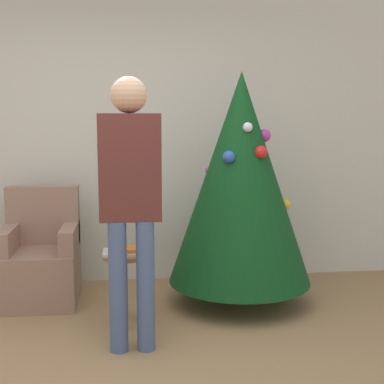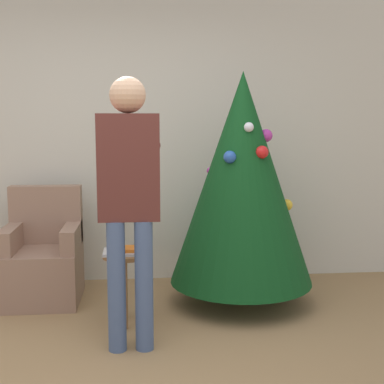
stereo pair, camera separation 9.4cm
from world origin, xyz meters
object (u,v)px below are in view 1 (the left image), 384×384
Objects in this scene: armchair at (41,261)px; person_standing at (130,188)px; side_stool at (125,269)px; christmas_tree at (240,179)px.

person_standing is (0.76, -1.02, 0.74)m from armchair.
side_stool is (0.71, -0.60, 0.08)m from armchair.
side_stool is at bearing 96.45° from person_standing.
armchair is 0.93m from side_stool.
person_standing reaches higher than side_stool.
armchair is 1.47m from person_standing.
person_standing is at bearing -53.43° from armchair.
christmas_tree is 1.19m from person_standing.
christmas_tree reaches higher than side_stool.
armchair is 1.76× the size of side_stool.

